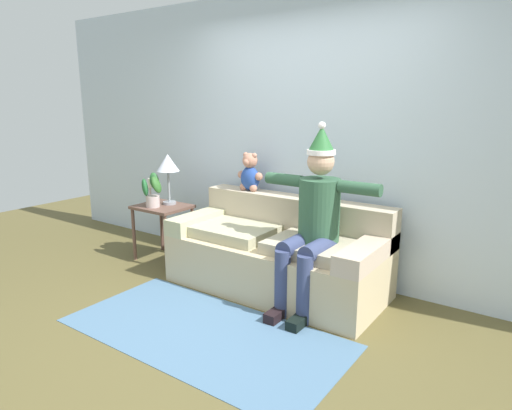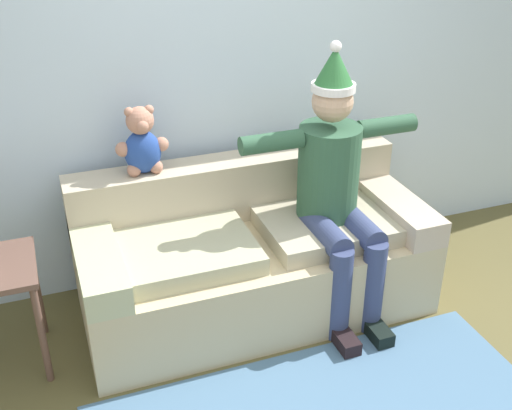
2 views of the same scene
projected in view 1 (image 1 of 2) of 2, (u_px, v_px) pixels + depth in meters
The scene contains 10 objects.
ground_plane at pixel (205, 332), 3.38m from camera, with size 10.00×10.00×0.00m, color brown.
back_wall at pixel (310, 137), 4.30m from camera, with size 7.00×0.10×2.70m, color silver.
couch at pixel (279, 253), 4.11m from camera, with size 1.94×0.89×0.81m.
person_seated at pixel (314, 216), 3.64m from camera, with size 1.02×0.77×1.53m.
teddy_bear at pixel (250, 174), 4.48m from camera, with size 0.29×0.17×0.38m.
side_table at pixel (163, 214), 4.81m from camera, with size 0.55×0.46×0.60m.
table_lamp at pixel (168, 165), 4.76m from camera, with size 0.24×0.24×0.54m.
potted_plant at pixel (152, 192), 4.69m from camera, with size 0.25×0.23×0.37m.
candle_tall at pixel (150, 188), 4.82m from camera, with size 0.04×0.04×0.28m.
area_rug at pixel (204, 332), 3.36m from camera, with size 2.15×1.05×0.01m, color slate.
Camera 1 is at (2.08, -2.29, 1.70)m, focal length 31.68 mm.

